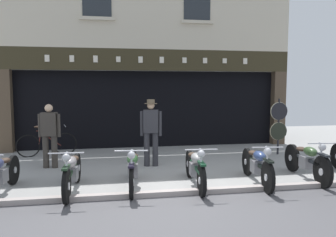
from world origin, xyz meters
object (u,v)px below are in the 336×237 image
at_px(motorcycle_far_left, 0,173).
at_px(advert_board_near, 83,94).
at_px(motorcycle_center, 195,167).
at_px(leaning_bicycle, 47,144).
at_px(motorcycle_left, 72,171).
at_px(salesman_left, 50,133).
at_px(tyre_sign_pole, 279,122).
at_px(shopkeeper_center, 151,129).
at_px(motorcycle_right, 307,160).
at_px(motorcycle_center_left, 133,168).
at_px(motorcycle_center_right, 257,164).

height_order(motorcycle_far_left, advert_board_near, advert_board_near).
bearing_deg(advert_board_near, motorcycle_center, -61.78).
bearing_deg(leaning_bicycle, motorcycle_left, 4.16).
bearing_deg(motorcycle_left, advert_board_near, -86.20).
xyz_separation_m(salesman_left, advert_board_near, (0.66, 2.62, 0.93)).
distance_m(tyre_sign_pole, leaning_bicycle, 7.05).
bearing_deg(shopkeeper_center, motorcycle_left, 57.23).
bearing_deg(leaning_bicycle, motorcycle_center, 31.08).
height_order(motorcycle_right, salesman_left, salesman_left).
bearing_deg(advert_board_near, motorcycle_far_left, -104.76).
xyz_separation_m(motorcycle_left, shopkeeper_center, (1.79, 1.90, 0.54)).
height_order(motorcycle_center_left, motorcycle_center_right, motorcycle_center_right).
bearing_deg(salesman_left, motorcycle_far_left, 82.90).
height_order(motorcycle_center_right, motorcycle_right, motorcycle_right).
bearing_deg(motorcycle_center, leaning_bicycle, -42.12).
relative_size(motorcycle_far_left, salesman_left, 1.21).
distance_m(motorcycle_far_left, advert_board_near, 5.06).
distance_m(motorcycle_right, advert_board_near, 7.14).
xyz_separation_m(motorcycle_left, advert_board_near, (-0.11, 4.78, 1.41)).
xyz_separation_m(motorcycle_center, motorcycle_center_right, (1.35, -0.06, 0.01)).
distance_m(motorcycle_left, leaning_bicycle, 3.92).
bearing_deg(shopkeeper_center, leaning_bicycle, -21.73).
relative_size(motorcycle_center_left, motorcycle_center_right, 1.00).
relative_size(motorcycle_center, shopkeeper_center, 1.15).
relative_size(motorcycle_far_left, motorcycle_right, 0.97).
bearing_deg(tyre_sign_pole, advert_board_near, 160.90).
xyz_separation_m(motorcycle_center_left, motorcycle_center_right, (2.63, -0.18, 0.01)).
xyz_separation_m(motorcycle_left, motorcycle_center_right, (3.82, -0.08, -0.00)).
distance_m(motorcycle_right, salesman_left, 6.22).
relative_size(motorcycle_center_left, leaning_bicycle, 1.17).
xyz_separation_m(motorcycle_center_right, shopkeeper_center, (-2.03, 1.99, 0.54)).
relative_size(motorcycle_center, motorcycle_center_right, 1.01).
height_order(motorcycle_center, shopkeeper_center, shopkeeper_center).
xyz_separation_m(motorcycle_center_left, shopkeeper_center, (0.60, 1.81, 0.55)).
bearing_deg(advert_board_near, motorcycle_center_right, -51.09).
xyz_separation_m(tyre_sign_pole, leaning_bicycle, (-6.94, 1.02, -0.63)).
height_order(shopkeeper_center, tyre_sign_pole, shopkeeper_center).
distance_m(motorcycle_right, tyre_sign_pole, 2.84).
relative_size(motorcycle_far_left, advert_board_near, 1.79).
height_order(motorcycle_center_right, advert_board_near, advert_board_near).
height_order(motorcycle_right, tyre_sign_pole, tyre_sign_pole).
bearing_deg(motorcycle_far_left, motorcycle_right, -176.25).
xyz_separation_m(motorcycle_far_left, motorcycle_center_left, (2.54, 0.02, -0.00)).
distance_m(motorcycle_center_left, shopkeeper_center, 1.98).
xyz_separation_m(motorcycle_left, leaning_bicycle, (-1.13, 3.75, -0.05)).
distance_m(salesman_left, shopkeeper_center, 2.57).
distance_m(motorcycle_center, shopkeeper_center, 2.12).
xyz_separation_m(motorcycle_center_right, tyre_sign_pole, (2.00, 2.81, 0.58)).
bearing_deg(motorcycle_center_right, motorcycle_far_left, 5.12).
bearing_deg(motorcycle_far_left, motorcycle_center, -177.59).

